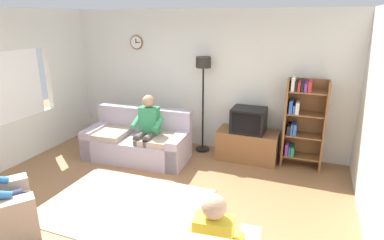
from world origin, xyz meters
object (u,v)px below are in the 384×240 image
couch (138,142)px  floor_lamp (203,78)px  person_in_right_armchair (215,240)px  person_on_couch (147,126)px  tv (249,120)px  bookshelf (302,120)px  tv_stand (247,145)px

couch → floor_lamp: bearing=37.9°
floor_lamp → person_in_right_armchair: size_ratio=1.65×
couch → person_on_couch: bearing=-22.1°
tv → bookshelf: bearing=6.1°
person_on_couch → tv: bearing=24.9°
bookshelf → tv: bearing=-173.9°
floor_lamp → person_in_right_armchair: bearing=-68.9°
tv_stand → tv: tv is taller
tv_stand → person_on_couch: 1.88m
couch → floor_lamp: floor_lamp is taller
tv_stand → bookshelf: bookshelf is taller
tv_stand → person_in_right_armchair: (0.35, -3.19, 0.33)m
tv_stand → person_in_right_armchair: person_in_right_armchair is taller
bookshelf → floor_lamp: size_ratio=0.86×
couch → person_in_right_armchair: bearing=-47.8°
couch → person_on_couch: 0.48m
tv → floor_lamp: size_ratio=0.32×
bookshelf → couch: bearing=-165.0°
tv → floor_lamp: bearing=172.3°
person_in_right_armchair → floor_lamp: bearing=111.1°
bookshelf → person_in_right_armchair: size_ratio=1.42×
floor_lamp → tv_stand: bearing=-6.2°
tv_stand → tv: (0.00, -0.02, 0.49)m
couch → person_on_couch: person_on_couch is taller
couch → tv: (1.92, 0.66, 0.46)m
couch → tv: size_ratio=3.25×
tv_stand → bookshelf: 1.07m
floor_lamp → bookshelf: bearing=-0.8°
person_on_couch → person_in_right_armchair: 3.12m
couch → floor_lamp: size_ratio=1.05×
tv_stand → person_on_couch: size_ratio=0.89×
floor_lamp → person_on_couch: (-0.74, -0.89, -0.75)m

